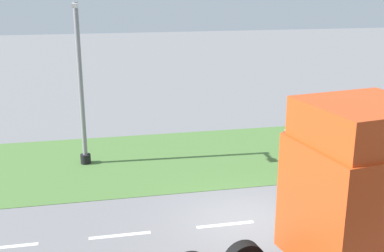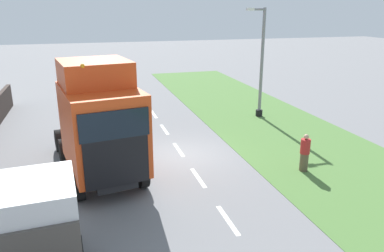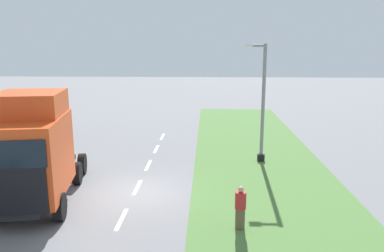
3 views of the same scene
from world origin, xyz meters
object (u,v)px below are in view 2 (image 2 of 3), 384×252
at_px(flatbed_truck, 29,240).
at_px(lamp_post, 260,70).
at_px(lorry_cab, 100,123).
at_px(pedestrian, 305,153).

height_order(flatbed_truck, lamp_post, lamp_post).
bearing_deg(lorry_cab, pedestrian, 160.68).
relative_size(lamp_post, pedestrian, 4.07).
bearing_deg(pedestrian, lorry_cab, -9.76).
distance_m(lorry_cab, lamp_post, 11.72).
bearing_deg(lamp_post, lorry_cab, 34.11).
height_order(lorry_cab, lamp_post, lamp_post).
height_order(lamp_post, pedestrian, lamp_post).
bearing_deg(lorry_cab, lamp_post, -155.45).
xyz_separation_m(flatbed_truck, lamp_post, (-11.63, -12.14, 1.52)).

